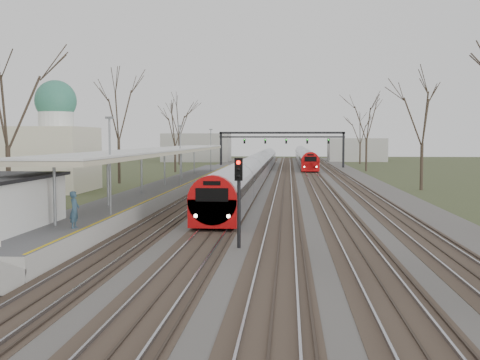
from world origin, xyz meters
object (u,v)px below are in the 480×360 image
at_px(train_near, 257,166).
at_px(passenger, 75,210).
at_px(signal_post, 239,189).
at_px(train_far, 304,156).

distance_m(train_near, passenger, 50.32).
bearing_deg(signal_post, train_far, 86.88).
bearing_deg(signal_post, passenger, -173.89).
height_order(train_far, signal_post, signal_post).
xyz_separation_m(train_near, train_far, (7.00, 47.13, 0.00)).
height_order(train_near, passenger, train_near).
relative_size(passenger, signal_post, 0.40).
bearing_deg(passenger, train_near, -7.13).
xyz_separation_m(train_near, passenger, (-5.40, -50.02, 0.35)).
bearing_deg(passenger, signal_post, -84.86).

